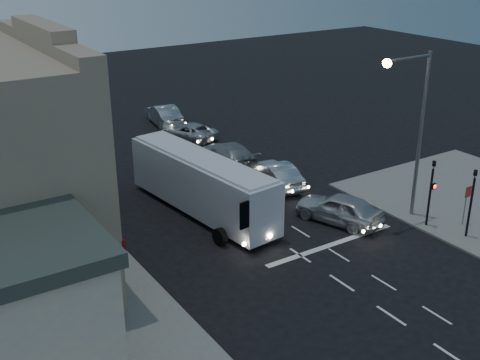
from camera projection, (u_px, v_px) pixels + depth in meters
ground at (327, 273)px, 27.75m from camera, size 120.00×120.00×0.00m
road_markings at (304, 238)px, 30.96m from camera, size 8.00×30.55×0.01m
tour_bus at (201, 183)px, 33.17m from camera, size 3.49×11.17×3.37m
car_suv at (339, 208)px, 32.43m from camera, size 3.44×5.18×1.64m
car_sedan_a at (276, 174)px, 37.20m from camera, size 2.36×4.94×1.56m
car_sedan_b at (229, 154)px, 40.60m from camera, size 2.64×5.60×1.58m
car_sedan_c at (189, 131)px, 45.74m from camera, size 3.64×5.22×1.32m
car_extra at (164, 115)px, 49.42m from camera, size 2.45×5.25×1.66m
traffic_signal_main at (431, 185)px, 31.27m from camera, size 0.25×0.35×4.10m
traffic_signal_side at (472, 195)px, 30.09m from camera, size 0.18×0.15×4.10m
regulatory_sign at (467, 199)px, 31.65m from camera, size 0.45×0.12×2.20m
streetlight at (414, 118)px, 31.01m from camera, size 3.32×0.44×9.00m
street_tree at (43, 128)px, 33.60m from camera, size 4.00×4.00×6.20m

